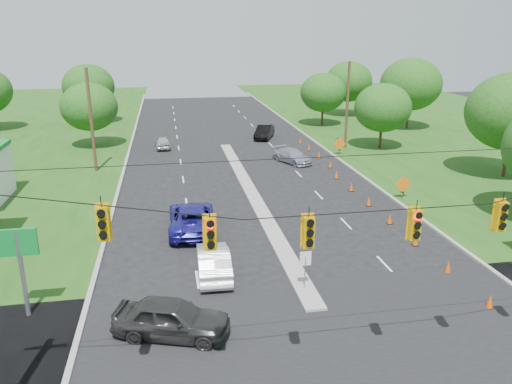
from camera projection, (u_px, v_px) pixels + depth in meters
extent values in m
plane|color=black|center=(348.00, 370.00, 18.37)|extent=(160.00, 160.00, 0.00)
cube|color=black|center=(348.00, 370.00, 18.37)|extent=(160.00, 14.00, 0.02)
cube|color=gray|center=(124.00, 170.00, 44.76)|extent=(0.25, 110.00, 0.16)
cube|color=gray|center=(339.00, 160.00, 48.16)|extent=(0.25, 110.00, 0.16)
cube|color=gray|center=(252.00, 195.00, 38.03)|extent=(1.00, 34.00, 0.18)
cylinder|color=gray|center=(305.00, 274.00, 23.71)|extent=(0.06, 0.06, 1.80)
cube|color=white|center=(305.00, 259.00, 23.46)|extent=(0.55, 0.04, 0.70)
cylinder|color=black|center=(372.00, 199.00, 15.27)|extent=(24.00, 0.04, 0.04)
cube|color=#FFB606|center=(103.00, 224.00, 14.00)|extent=(0.34, 0.24, 1.00)
cube|color=#FFB606|center=(210.00, 234.00, 14.67)|extent=(0.34, 0.24, 1.00)
cube|color=#FFB606|center=(308.00, 232.00, 15.23)|extent=(0.34, 0.24, 1.00)
cube|color=#FFB606|center=(415.00, 225.00, 15.82)|extent=(0.34, 0.24, 1.00)
cube|color=#FFB606|center=(500.00, 216.00, 16.30)|extent=(0.34, 0.24, 1.00)
cylinder|color=#422D1C|center=(91.00, 121.00, 42.97)|extent=(0.28, 0.28, 9.00)
cylinder|color=#422D1C|center=(347.00, 106.00, 51.86)|extent=(0.28, 0.28, 9.00)
cylinder|color=gray|center=(23.00, 275.00, 21.26)|extent=(0.20, 0.20, 4.00)
cube|color=#0A7C2B|center=(17.00, 242.00, 20.80)|extent=(1.60, 0.15, 1.20)
cone|color=#E04805|center=(490.00, 301.00, 22.38)|extent=(0.32, 0.32, 0.70)
cone|color=#E04805|center=(448.00, 267.00, 25.65)|extent=(0.32, 0.32, 0.70)
cone|color=#E04805|center=(416.00, 240.00, 28.93)|extent=(0.32, 0.32, 0.70)
cone|color=#E04805|center=(390.00, 219.00, 32.21)|extent=(0.32, 0.32, 0.70)
cone|color=#E04805|center=(369.00, 201.00, 35.48)|extent=(0.32, 0.32, 0.70)
cone|color=#E04805|center=(351.00, 187.00, 38.76)|extent=(0.32, 0.32, 0.70)
cone|color=#E04805|center=(336.00, 175.00, 42.04)|extent=(0.32, 0.32, 0.70)
cone|color=#E04805|center=(330.00, 164.00, 45.42)|extent=(0.32, 0.32, 0.70)
cone|color=#E04805|center=(319.00, 155.00, 48.69)|extent=(0.32, 0.32, 0.70)
cone|color=#E04805|center=(309.00, 147.00, 51.97)|extent=(0.32, 0.32, 0.70)
cone|color=#E04805|center=(300.00, 140.00, 55.25)|extent=(0.32, 0.32, 0.70)
cube|color=black|center=(402.00, 192.00, 36.87)|extent=(0.06, 0.58, 0.26)
cube|color=black|center=(402.00, 192.00, 36.87)|extent=(0.06, 0.58, 0.26)
cube|color=orange|center=(403.00, 184.00, 36.68)|extent=(1.27, 0.05, 1.27)
cube|color=black|center=(339.00, 150.00, 49.98)|extent=(0.06, 0.58, 0.26)
cube|color=black|center=(339.00, 150.00, 49.98)|extent=(0.06, 0.58, 0.26)
cube|color=orange|center=(340.00, 144.00, 49.79)|extent=(1.27, 0.05, 1.27)
cylinder|color=black|center=(92.00, 136.00, 53.08)|extent=(0.28, 0.28, 2.52)
ellipsoid|color=#194C14|center=(89.00, 107.00, 52.13)|extent=(5.88, 5.88, 5.04)
cylinder|color=black|center=(91.00, 113.00, 66.73)|extent=(0.28, 0.28, 2.88)
ellipsoid|color=#194C14|center=(89.00, 86.00, 65.64)|extent=(6.72, 6.72, 5.76)
cylinder|color=black|center=(506.00, 159.00, 42.17)|extent=(0.28, 0.28, 3.24)
cylinder|color=black|center=(380.00, 137.00, 52.51)|extent=(0.28, 0.28, 2.52)
ellipsoid|color=#194C14|center=(383.00, 108.00, 51.56)|extent=(5.88, 5.88, 5.04)
cylinder|color=black|center=(408.00, 116.00, 63.11)|extent=(0.28, 0.28, 3.24)
ellipsoid|color=#194C14|center=(411.00, 84.00, 61.89)|extent=(7.56, 7.56, 6.48)
cylinder|color=black|center=(347.00, 106.00, 72.79)|extent=(0.28, 0.28, 2.88)
ellipsoid|color=#194C14|center=(349.00, 82.00, 71.70)|extent=(6.72, 6.72, 5.76)
cylinder|color=black|center=(322.00, 116.00, 65.28)|extent=(0.28, 0.28, 2.52)
ellipsoid|color=#194C14|center=(323.00, 92.00, 64.33)|extent=(5.88, 5.88, 5.04)
imported|color=#2A2A2A|center=(172.00, 318.00, 20.21)|extent=(5.12, 3.32, 1.62)
imported|color=white|center=(213.00, 261.00, 25.34)|extent=(1.71, 4.60, 1.50)
imported|color=navy|center=(192.00, 218.00, 31.01)|extent=(3.00, 6.13, 1.68)
imported|color=#898DA2|center=(292.00, 156.00, 47.13)|extent=(3.54, 4.85, 1.31)
imported|color=#A4A4A4|center=(162.00, 142.00, 52.87)|extent=(1.75, 3.83, 1.27)
imported|color=black|center=(264.00, 132.00, 57.75)|extent=(3.25, 4.93, 1.54)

